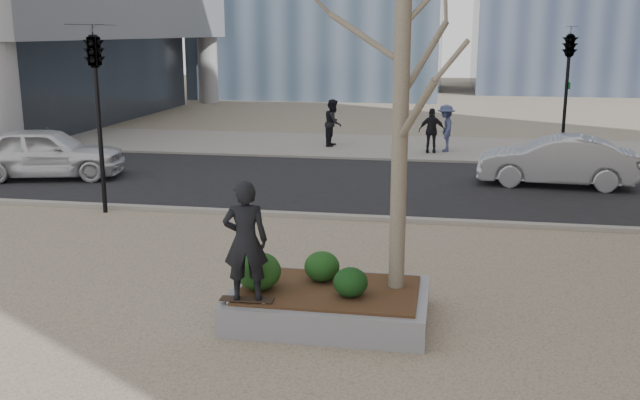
% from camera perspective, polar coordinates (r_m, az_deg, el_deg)
% --- Properties ---
extents(ground, '(120.00, 120.00, 0.00)m').
position_cam_1_polar(ground, '(11.34, -4.33, -9.11)').
color(ground, gray).
rests_on(ground, ground).
extents(street, '(60.00, 8.00, 0.02)m').
position_cam_1_polar(street, '(20.77, 2.54, 1.34)').
color(street, black).
rests_on(street, ground).
extents(far_sidewalk, '(60.00, 6.00, 0.02)m').
position_cam_1_polar(far_sidewalk, '(27.61, 4.49, 4.31)').
color(far_sidewalk, gray).
rests_on(far_sidewalk, ground).
extents(planter, '(3.00, 2.00, 0.45)m').
position_cam_1_polar(planter, '(11.06, 0.73, -8.41)').
color(planter, gray).
rests_on(planter, ground).
extents(planter_mulch, '(2.70, 1.70, 0.04)m').
position_cam_1_polar(planter_mulch, '(10.98, 0.73, -7.22)').
color(planter_mulch, '#382314').
rests_on(planter_mulch, planter).
extents(sycamore_tree, '(2.80, 2.80, 6.60)m').
position_cam_1_polar(sycamore_tree, '(10.47, 6.56, 10.33)').
color(sycamore_tree, gray).
rests_on(sycamore_tree, planter_mulch).
extents(shrub_left, '(0.68, 0.68, 0.58)m').
position_cam_1_polar(shrub_left, '(10.90, -4.92, -5.70)').
color(shrub_left, '#103412').
rests_on(shrub_left, planter_mulch).
extents(shrub_middle, '(0.56, 0.56, 0.47)m').
position_cam_1_polar(shrub_middle, '(11.23, 0.16, -5.34)').
color(shrub_middle, '#113511').
rests_on(shrub_middle, planter_mulch).
extents(shrub_right, '(0.52, 0.52, 0.44)m').
position_cam_1_polar(shrub_right, '(10.61, 2.45, -6.59)').
color(shrub_right, black).
rests_on(shrub_right, planter_mulch).
extents(skateboard, '(0.79, 0.24, 0.08)m').
position_cam_1_polar(skateboard, '(10.56, -5.86, -8.05)').
color(skateboard, black).
rests_on(skateboard, planter).
extents(skateboarder, '(0.72, 0.55, 1.76)m').
position_cam_1_polar(skateboarder, '(10.26, -5.99, -3.26)').
color(skateboarder, black).
rests_on(skateboarder, skateboard).
extents(police_car, '(4.83, 2.87, 1.54)m').
position_cam_1_polar(police_car, '(22.89, -21.04, 3.57)').
color(police_car, silver).
rests_on(police_car, street).
extents(car_silver, '(4.43, 1.84, 1.43)m').
position_cam_1_polar(car_silver, '(21.40, 18.33, 3.00)').
color(car_silver, '#999CA1').
rests_on(car_silver, street).
extents(pedestrian_a, '(0.73, 0.91, 1.79)m').
position_cam_1_polar(pedestrian_a, '(27.45, 1.07, 6.21)').
color(pedestrian_a, black).
rests_on(pedestrian_a, far_sidewalk).
extents(pedestrian_b, '(0.70, 1.14, 1.72)m').
position_cam_1_polar(pedestrian_b, '(26.51, 10.02, 5.68)').
color(pedestrian_b, '#3C466D').
rests_on(pedestrian_b, far_sidewalk).
extents(pedestrian_c, '(0.96, 0.42, 1.62)m').
position_cam_1_polar(pedestrian_c, '(26.11, 8.94, 5.50)').
color(pedestrian_c, black).
rests_on(pedestrian_c, far_sidewalk).
extents(traffic_light_near, '(0.60, 2.48, 4.50)m').
position_cam_1_polar(traffic_light_near, '(17.86, -17.27, 6.07)').
color(traffic_light_near, black).
rests_on(traffic_light_near, ground).
extents(traffic_light_far, '(0.60, 2.48, 4.50)m').
position_cam_1_polar(traffic_light_far, '(25.12, 19.07, 7.88)').
color(traffic_light_far, black).
rests_on(traffic_light_far, ground).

